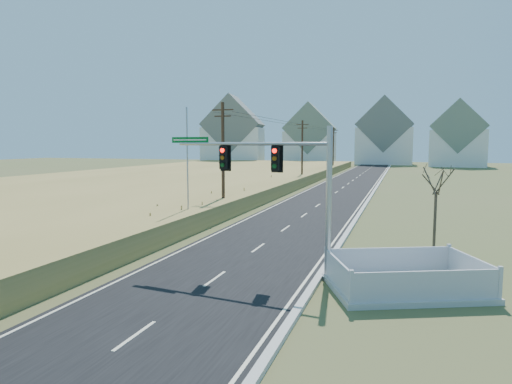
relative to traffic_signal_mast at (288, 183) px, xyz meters
name	(u,v)px	position (x,y,z in m)	size (l,w,h in m)	color
ground	(232,268)	(-2.69, 0.22, -4.03)	(260.00, 260.00, 0.00)	#4E592B
road	(351,182)	(-2.69, 50.22, -4.00)	(8.00, 180.00, 0.06)	black
curb	(380,182)	(1.46, 50.22, -3.94)	(0.30, 180.00, 0.18)	#B2AFA8
reed_marsh	(176,179)	(-26.69, 40.22, -3.38)	(38.00, 110.00, 1.30)	tan
utility_pole_near	(223,156)	(-9.19, 15.22, 0.65)	(1.80, 0.26, 9.00)	#422D1E
utility_pole_mid	(302,151)	(-9.19, 45.22, 0.65)	(1.80, 0.26, 9.00)	#422D1E
utility_pole_far	(333,149)	(-9.19, 75.22, 0.65)	(1.80, 0.26, 9.00)	#422D1E
condo_nw	(233,136)	(-40.69, 100.22, 3.67)	(17.69, 13.38, 19.05)	white
condo_nnw	(310,139)	(-20.69, 108.22, 2.90)	(14.93, 11.17, 17.03)	white
condo_n	(384,137)	(-0.69, 112.22, 3.58)	(15.27, 10.20, 18.54)	white
condo_ne	(458,139)	(17.31, 104.22, 2.81)	(14.12, 10.51, 16.52)	white
traffic_signal_mast	(288,183)	(0.00, 0.00, 0.00)	(8.04, 1.31, 6.45)	#9EA0A5
fence_enclosure	(405,284)	(4.93, -0.75, -3.77)	(6.77, 5.82, 1.30)	#B7B5AD
open_sign	(416,291)	(5.31, -1.82, -3.69)	(0.51, 0.21, 0.65)	white
flagpole	(188,180)	(-9.12, 8.70, -0.79)	(0.37, 0.37, 8.13)	#B7B5AD
bare_tree	(437,178)	(6.36, 6.03, -0.09)	(1.84, 1.84, 4.89)	#4C3F33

